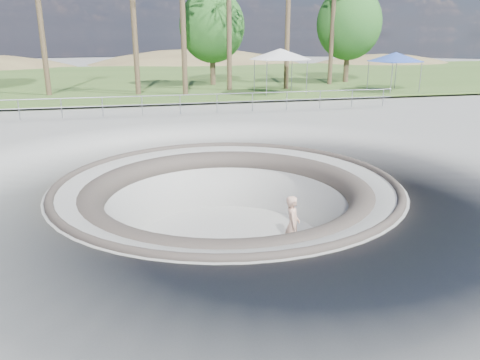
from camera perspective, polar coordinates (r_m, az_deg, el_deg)
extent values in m
plane|color=#9E9E99|center=(14.02, -1.59, -0.29)|extent=(180.00, 180.00, 0.00)
torus|color=#9E9E99|center=(14.75, -1.52, -7.72)|extent=(14.00, 14.00, 4.00)
cylinder|color=#9E9E99|center=(14.73, -1.52, -7.54)|extent=(6.60, 6.60, 0.10)
torus|color=#433C36|center=(14.03, -1.59, -0.37)|extent=(10.24, 10.24, 0.24)
torus|color=#433C36|center=(14.16, -1.57, -2.03)|extent=(8.91, 8.91, 0.81)
cube|color=#426327|center=(47.33, -10.39, 12.16)|extent=(180.00, 36.00, 0.12)
ellipsoid|color=brown|center=(74.85, -5.15, 7.93)|extent=(61.60, 44.00, 28.60)
ellipsoid|color=brown|center=(75.84, 16.67, 9.32)|extent=(42.00, 30.00, 19.50)
cylinder|color=gray|center=(25.42, -7.34, 10.24)|extent=(25.00, 0.05, 0.05)
cylinder|color=gray|center=(25.47, -7.30, 9.23)|extent=(25.00, 0.05, 0.05)
cube|color=brown|center=(13.79, 6.29, -8.89)|extent=(0.86, 0.52, 0.02)
cylinder|color=#AFAFB4|center=(13.80, 6.29, -9.02)|extent=(0.10, 0.17, 0.04)
cylinder|color=#AFAFB4|center=(13.80, 6.29, -9.02)|extent=(0.10, 0.17, 0.04)
cylinder|color=beige|center=(13.81, 6.29, -9.05)|extent=(0.07, 0.05, 0.06)
cylinder|color=beige|center=(13.81, 6.29, -9.05)|extent=(0.07, 0.05, 0.06)
cylinder|color=beige|center=(13.81, 6.29, -9.05)|extent=(0.07, 0.05, 0.06)
cylinder|color=beige|center=(13.81, 6.29, -9.05)|extent=(0.07, 0.05, 0.06)
imported|color=#DCAA8E|center=(13.42, 6.42, -5.49)|extent=(0.59, 0.73, 1.75)
cylinder|color=gray|center=(31.70, 3.19, 12.14)|extent=(0.06, 0.06, 2.24)
cylinder|color=gray|center=(32.63, 8.10, 12.15)|extent=(0.06, 0.06, 2.24)
cylinder|color=gray|center=(34.43, 1.80, 12.57)|extent=(0.06, 0.06, 2.24)
cylinder|color=gray|center=(35.29, 6.38, 12.59)|extent=(0.06, 0.06, 2.24)
cube|color=silver|center=(33.40, 4.93, 14.47)|extent=(3.13, 3.13, 0.08)
cone|color=silver|center=(33.38, 4.94, 15.08)|extent=(6.05, 6.05, 0.71)
cylinder|color=gray|center=(34.77, 17.48, 11.67)|extent=(0.06, 0.06, 2.03)
cylinder|color=gray|center=(36.15, 21.07, 11.51)|extent=(0.06, 0.06, 2.03)
cylinder|color=gray|center=(37.01, 15.43, 12.14)|extent=(0.06, 0.06, 2.03)
cylinder|color=gray|center=(38.31, 18.89, 12.00)|extent=(0.06, 0.06, 2.03)
cube|color=#3152B4|center=(36.46, 18.39, 13.57)|extent=(3.18, 3.18, 0.08)
cone|color=#3152B4|center=(36.45, 18.43, 14.07)|extent=(5.40, 5.40, 0.65)
cylinder|color=brown|center=(34.87, -23.26, 18.24)|extent=(0.36, 0.36, 10.87)
cylinder|color=brown|center=(33.55, -12.70, 16.79)|extent=(0.36, 0.36, 8.00)
cylinder|color=brown|center=(33.10, -7.00, 19.53)|extent=(0.36, 0.36, 10.84)
cylinder|color=brown|center=(35.47, -1.33, 17.13)|extent=(0.36, 0.36, 7.92)
cylinder|color=brown|center=(36.45, 5.84, 18.65)|extent=(0.36, 0.36, 9.95)
cylinder|color=brown|center=(40.41, 11.18, 17.40)|extent=(0.36, 0.36, 8.70)
cylinder|color=brown|center=(39.42, -3.36, 14.55)|extent=(0.44, 0.44, 4.39)
ellipsoid|color=#255A1E|center=(39.38, -3.43, 18.20)|extent=(5.24, 4.77, 5.72)
cylinder|color=brown|center=(42.67, 12.91, 14.54)|extent=(0.44, 0.44, 4.63)
ellipsoid|color=#255A1E|center=(42.64, 13.16, 18.08)|extent=(5.53, 5.03, 6.04)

